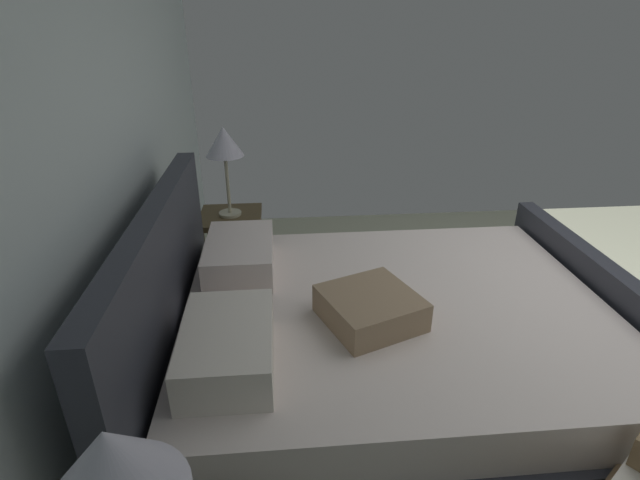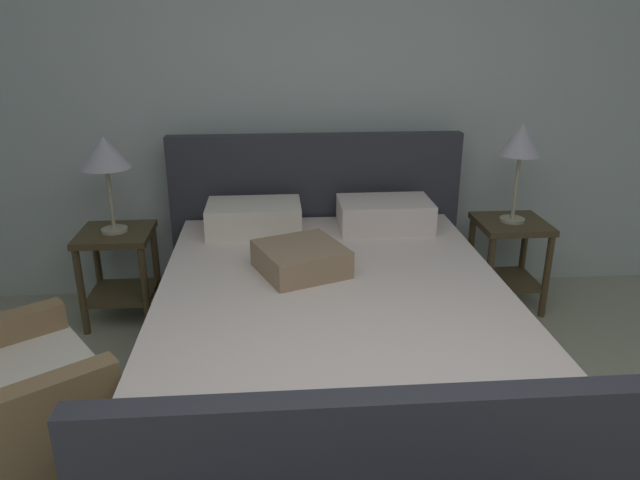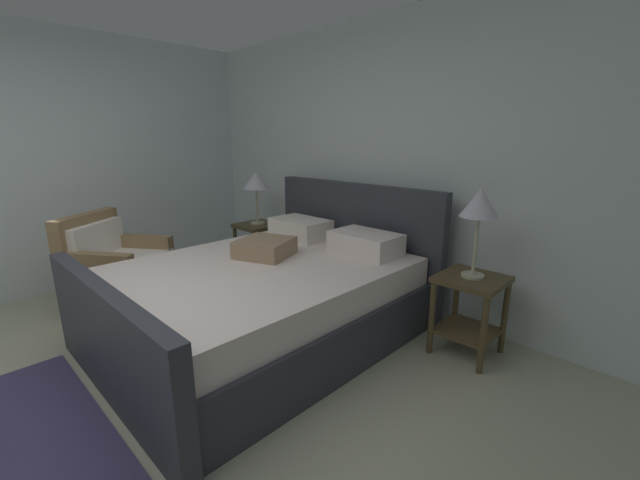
# 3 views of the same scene
# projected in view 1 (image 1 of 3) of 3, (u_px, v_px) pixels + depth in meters

# --- Properties ---
(ground_plane) EXTENTS (4.92, 5.51, 0.02)m
(ground_plane) POSITION_uv_depth(u_px,v_px,m) (617.00, 366.00, 2.89)
(ground_plane) COLOR #A6A98E
(wall_back) EXTENTS (5.04, 0.12, 2.61)m
(wall_back) POSITION_uv_depth(u_px,v_px,m) (91.00, 168.00, 2.10)
(wall_back) COLOR silver
(wall_back) RESTS_ON ground
(bed) EXTENTS (1.89, 2.34, 1.15)m
(bed) POSITION_uv_depth(u_px,v_px,m) (382.00, 347.00, 2.50)
(bed) COLOR #31333C
(bed) RESTS_ON ground
(nightstand_right) EXTENTS (0.44, 0.44, 0.60)m
(nightstand_right) POSITION_uv_depth(u_px,v_px,m) (233.00, 239.00, 3.54)
(nightstand_right) COLOR #4F3F25
(nightstand_right) RESTS_ON ground
(table_lamp_right) EXTENTS (0.26, 0.26, 0.63)m
(table_lamp_right) POSITION_uv_depth(u_px,v_px,m) (224.00, 145.00, 3.23)
(table_lamp_right) COLOR #B7B293
(table_lamp_right) RESTS_ON nightstand_right
(table_lamp_left) EXTENTS (0.30, 0.30, 0.59)m
(table_lamp_left) POSITION_uv_depth(u_px,v_px,m) (113.00, 471.00, 0.98)
(table_lamp_left) COLOR #B7B293
(table_lamp_left) RESTS_ON nightstand_left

